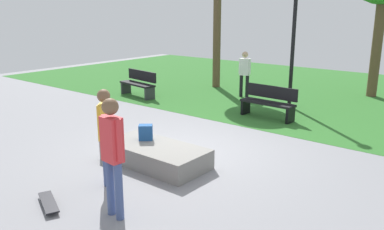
{
  "coord_description": "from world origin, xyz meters",
  "views": [
    {
      "loc": [
        5.22,
        -6.4,
        3.01
      ],
      "look_at": [
        -0.08,
        0.14,
        0.78
      ],
      "focal_mm": 37.18,
      "sensor_mm": 36.0,
      "label": 1
    }
  ],
  "objects_px": {
    "backpack_on_ledge": "(146,132)",
    "skater_watching": "(112,149)",
    "park_bench_near_lamppost": "(139,83)",
    "lamp_post": "(294,26)",
    "park_bench_far_right": "(269,101)",
    "skateboard_by_ledge": "(49,202)",
    "skater_performing_trick": "(106,129)",
    "pedestrian_with_backpack": "(245,70)",
    "concrete_ledge": "(155,155)"
  },
  "relations": [
    {
      "from": "concrete_ledge",
      "to": "pedestrian_with_backpack",
      "type": "relative_size",
      "value": 1.35
    },
    {
      "from": "skater_watching",
      "to": "pedestrian_with_backpack",
      "type": "distance_m",
      "value": 9.0
    },
    {
      "from": "lamp_post",
      "to": "skateboard_by_ledge",
      "type": "bearing_deg",
      "value": -89.87
    },
    {
      "from": "lamp_post",
      "to": "pedestrian_with_backpack",
      "type": "relative_size",
      "value": 2.57
    },
    {
      "from": "park_bench_far_right",
      "to": "lamp_post",
      "type": "bearing_deg",
      "value": 94.79
    },
    {
      "from": "skater_performing_trick",
      "to": "skater_watching",
      "type": "bearing_deg",
      "value": -34.48
    },
    {
      "from": "concrete_ledge",
      "to": "pedestrian_with_backpack",
      "type": "height_order",
      "value": "pedestrian_with_backpack"
    },
    {
      "from": "skater_watching",
      "to": "lamp_post",
      "type": "height_order",
      "value": "lamp_post"
    },
    {
      "from": "park_bench_near_lamppost",
      "to": "lamp_post",
      "type": "height_order",
      "value": "lamp_post"
    },
    {
      "from": "skater_performing_trick",
      "to": "pedestrian_with_backpack",
      "type": "distance_m",
      "value": 8.02
    },
    {
      "from": "skater_performing_trick",
      "to": "skateboard_by_ledge",
      "type": "relative_size",
      "value": 2.1
    },
    {
      "from": "park_bench_near_lamppost",
      "to": "pedestrian_with_backpack",
      "type": "relative_size",
      "value": 1.03
    },
    {
      "from": "park_bench_near_lamppost",
      "to": "concrete_ledge",
      "type": "bearing_deg",
      "value": -40.86
    },
    {
      "from": "skater_performing_trick",
      "to": "concrete_ledge",
      "type": "bearing_deg",
      "value": 89.01
    },
    {
      "from": "park_bench_far_right",
      "to": "pedestrian_with_backpack",
      "type": "xyz_separation_m",
      "value": [
        -2.05,
        2.0,
        0.48
      ]
    },
    {
      "from": "concrete_ledge",
      "to": "skateboard_by_ledge",
      "type": "distance_m",
      "value": 2.36
    },
    {
      "from": "skater_performing_trick",
      "to": "skater_watching",
      "type": "relative_size",
      "value": 0.94
    },
    {
      "from": "skater_watching",
      "to": "park_bench_far_right",
      "type": "bearing_deg",
      "value": 98.42
    },
    {
      "from": "backpack_on_ledge",
      "to": "skater_performing_trick",
      "type": "relative_size",
      "value": 0.19
    },
    {
      "from": "skater_performing_trick",
      "to": "park_bench_near_lamppost",
      "type": "distance_m",
      "value": 7.42
    },
    {
      "from": "skater_performing_trick",
      "to": "skateboard_by_ledge",
      "type": "bearing_deg",
      "value": -92.08
    },
    {
      "from": "backpack_on_ledge",
      "to": "skater_watching",
      "type": "relative_size",
      "value": 0.18
    },
    {
      "from": "backpack_on_ledge",
      "to": "skater_performing_trick",
      "type": "xyz_separation_m",
      "value": [
        0.38,
        -1.32,
        0.45
      ]
    },
    {
      "from": "concrete_ledge",
      "to": "skateboard_by_ledge",
      "type": "relative_size",
      "value": 2.65
    },
    {
      "from": "park_bench_near_lamppost",
      "to": "lamp_post",
      "type": "distance_m",
      "value": 5.64
    },
    {
      "from": "concrete_ledge",
      "to": "lamp_post",
      "type": "xyz_separation_m",
      "value": [
        -0.08,
        6.23,
        2.32
      ]
    },
    {
      "from": "backpack_on_ledge",
      "to": "park_bench_far_right",
      "type": "relative_size",
      "value": 0.2
    },
    {
      "from": "park_bench_far_right",
      "to": "lamp_post",
      "type": "relative_size",
      "value": 0.39
    },
    {
      "from": "skater_watching",
      "to": "pedestrian_with_backpack",
      "type": "xyz_separation_m",
      "value": [
        -3.01,
        8.48,
        -0.12
      ]
    },
    {
      "from": "skateboard_by_ledge",
      "to": "lamp_post",
      "type": "height_order",
      "value": "lamp_post"
    },
    {
      "from": "skater_performing_trick",
      "to": "skateboard_by_ledge",
      "type": "height_order",
      "value": "skater_performing_trick"
    },
    {
      "from": "skater_watching",
      "to": "park_bench_near_lamppost",
      "type": "height_order",
      "value": "skater_watching"
    },
    {
      "from": "park_bench_far_right",
      "to": "pedestrian_with_backpack",
      "type": "distance_m",
      "value": 2.9
    },
    {
      "from": "skateboard_by_ledge",
      "to": "park_bench_far_right",
      "type": "height_order",
      "value": "park_bench_far_right"
    },
    {
      "from": "skater_performing_trick",
      "to": "skateboard_by_ledge",
      "type": "distance_m",
      "value": 1.5
    },
    {
      "from": "backpack_on_ledge",
      "to": "skater_watching",
      "type": "xyz_separation_m",
      "value": [
        1.41,
        -2.03,
        0.53
      ]
    },
    {
      "from": "park_bench_far_right",
      "to": "pedestrian_with_backpack",
      "type": "height_order",
      "value": "pedestrian_with_backpack"
    },
    {
      "from": "lamp_post",
      "to": "pedestrian_with_backpack",
      "type": "bearing_deg",
      "value": 169.42
    },
    {
      "from": "backpack_on_ledge",
      "to": "skateboard_by_ledge",
      "type": "relative_size",
      "value": 0.39
    },
    {
      "from": "pedestrian_with_backpack",
      "to": "backpack_on_ledge",
      "type": "bearing_deg",
      "value": -76.08
    },
    {
      "from": "park_bench_far_right",
      "to": "lamp_post",
      "type": "distance_m",
      "value": 2.62
    },
    {
      "from": "concrete_ledge",
      "to": "lamp_post",
      "type": "height_order",
      "value": "lamp_post"
    },
    {
      "from": "backpack_on_ledge",
      "to": "park_bench_far_right",
      "type": "height_order",
      "value": "park_bench_far_right"
    },
    {
      "from": "skater_performing_trick",
      "to": "park_bench_far_right",
      "type": "xyz_separation_m",
      "value": [
        0.08,
        5.77,
        -0.52
      ]
    },
    {
      "from": "park_bench_near_lamppost",
      "to": "skater_performing_trick",
      "type": "bearing_deg",
      "value": -47.91
    },
    {
      "from": "skater_watching",
      "to": "skateboard_by_ledge",
      "type": "height_order",
      "value": "skater_watching"
    },
    {
      "from": "skater_performing_trick",
      "to": "lamp_post",
      "type": "distance_m",
      "value": 7.57
    },
    {
      "from": "park_bench_near_lamppost",
      "to": "lamp_post",
      "type": "bearing_deg",
      "value": 21.43
    },
    {
      "from": "lamp_post",
      "to": "concrete_ledge",
      "type": "bearing_deg",
      "value": -89.24
    },
    {
      "from": "concrete_ledge",
      "to": "skater_performing_trick",
      "type": "xyz_separation_m",
      "value": [
        -0.02,
        -1.18,
        0.81
      ]
    }
  ]
}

